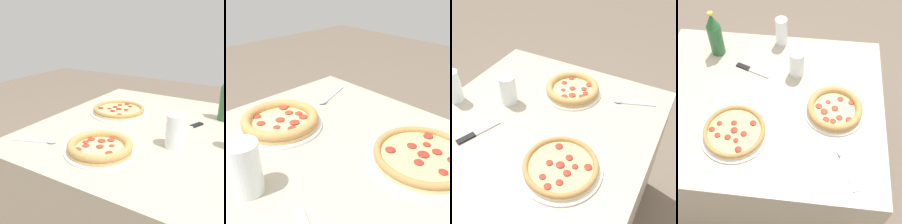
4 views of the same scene
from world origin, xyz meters
TOP-DOWN VIEW (x-y plane):
  - ground_plane at (0.00, 0.00)m, footprint 8.00×8.00m
  - table at (0.00, 0.00)m, footprint 1.09×0.91m
  - pizza_veggie at (0.32, -0.03)m, footprint 0.27×0.27m
  - pizza_pepperoni at (-0.09, -0.19)m, footprint 0.29×0.29m
  - glass_iced_tea at (0.03, 0.40)m, footprint 0.06×0.06m
  - glass_mango_juice at (0.13, 0.19)m, footprint 0.07×0.07m
  - beer_bottle at (-0.29, 0.30)m, footprint 0.07×0.07m
  - knife at (-0.10, 0.19)m, footprint 0.18×0.09m
  - spoon at (0.37, -0.28)m, footprint 0.09×0.18m

SIDE VIEW (x-z plane):
  - ground_plane at x=0.00m, z-range 0.00..0.00m
  - table at x=0.00m, z-range 0.00..0.70m
  - knife at x=-0.10m, z-range 0.70..0.71m
  - spoon at x=0.37m, z-range 0.70..0.72m
  - pizza_pepperoni at x=-0.09m, z-range 0.70..0.74m
  - pizza_veggie at x=0.32m, z-range 0.70..0.75m
  - glass_mango_juice at x=0.13m, z-range 0.70..0.83m
  - glass_iced_tea at x=0.03m, z-range 0.70..0.85m
  - beer_bottle at x=-0.29m, z-range 0.70..0.94m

